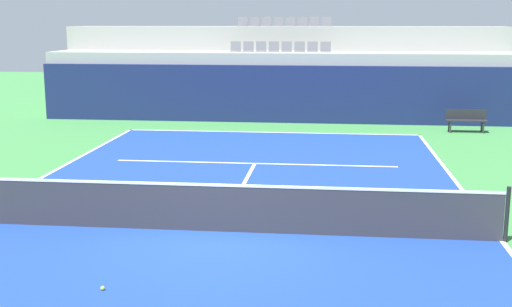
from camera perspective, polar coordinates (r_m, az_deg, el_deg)
ground_plane at (r=13.16m, az=-3.28°, el=-6.79°), size 80.00×80.00×0.00m
court_surface at (r=13.16m, az=-3.28°, el=-6.77°), size 11.00×24.00×0.01m
baseline_far at (r=24.71m, az=1.35°, el=1.84°), size 11.00×0.10×0.00m
sideline_right at (r=13.40m, az=20.55°, el=-7.13°), size 0.10×24.00×0.00m
service_line_far at (r=19.29m, az=-0.11°, el=-0.87°), size 8.26×0.10×0.00m
centre_service_line at (r=16.20m, az=-1.39°, el=-3.25°), size 0.10×6.40×0.00m
back_wall at (r=27.13m, az=1.85°, el=5.17°), size 19.79×0.30×2.35m
stands_tier_lower at (r=28.44m, az=2.07°, el=5.94°), size 19.79×2.40×2.83m
stands_tier_upper at (r=30.79m, az=2.42°, el=7.33°), size 19.79×2.40×3.88m
seating_row_lower at (r=28.44m, az=2.11°, el=9.04°), size 4.30×0.44×0.44m
seating_row_upper at (r=30.81m, az=2.46°, el=11.18°), size 4.30×0.44×0.44m
tennis_net at (r=13.02m, az=-3.30°, el=-4.66°), size 11.08×0.08×1.07m
player_bench at (r=26.00m, az=17.75°, el=2.88°), size 1.50×0.40×0.85m
tennis_ball_2 at (r=10.66m, az=-13.14°, el=-11.30°), size 0.07×0.07×0.07m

